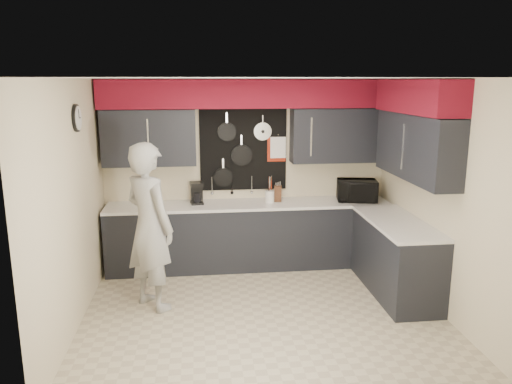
{
  "coord_description": "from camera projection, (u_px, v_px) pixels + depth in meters",
  "views": [
    {
      "loc": [
        -0.69,
        -5.21,
        2.58
      ],
      "look_at": [
        -0.01,
        0.5,
        1.29
      ],
      "focal_mm": 35.0,
      "sensor_mm": 36.0,
      "label": 1
    }
  ],
  "objects": [
    {
      "name": "knife_block",
      "position": [
        278.0,
        194.0,
        6.96
      ],
      "size": [
        0.11,
        0.11,
        0.22
      ],
      "primitive_type": "cube",
      "rotation": [
        0.0,
        0.0,
        -0.14
      ],
      "color": "#3D2013",
      "rests_on": "base_cabinets"
    },
    {
      "name": "back_wall_assembly",
      "position": [
        248.0,
        123.0,
        6.81
      ],
      "size": [
        4.0,
        0.36,
        2.6
      ],
      "color": "beige",
      "rests_on": "ground"
    },
    {
      "name": "right_wall_assembly",
      "position": [
        419.0,
        137.0,
        5.73
      ],
      "size": [
        0.36,
        3.5,
        2.6
      ],
      "color": "beige",
      "rests_on": "ground"
    },
    {
      "name": "base_cabinets",
      "position": [
        288.0,
        241.0,
        6.75
      ],
      "size": [
        3.95,
        2.2,
        0.92
      ],
      "color": "black",
      "rests_on": "ground"
    },
    {
      "name": "microwave",
      "position": [
        357.0,
        191.0,
        6.98
      ],
      "size": [
        0.59,
        0.46,
        0.3
      ],
      "primitive_type": "imported",
      "rotation": [
        0.0,
        0.0,
        -0.18
      ],
      "color": "black",
      "rests_on": "base_cabinets"
    },
    {
      "name": "person",
      "position": [
        150.0,
        227.0,
        5.63
      ],
      "size": [
        0.81,
        0.83,
        1.93
      ],
      "primitive_type": "imported",
      "rotation": [
        0.0,
        0.0,
        2.31
      ],
      "color": "#A0A09E",
      "rests_on": "ground"
    },
    {
      "name": "ground",
      "position": [
        262.0,
        311.0,
        5.7
      ],
      "size": [
        4.0,
        4.0,
        0.0
      ],
      "primitive_type": "plane",
      "color": "#BBB091",
      "rests_on": "ground"
    },
    {
      "name": "utensil_crock",
      "position": [
        270.0,
        197.0,
        6.9
      ],
      "size": [
        0.13,
        0.13,
        0.17
      ],
      "primitive_type": "cylinder",
      "color": "white",
      "rests_on": "base_cabinets"
    },
    {
      "name": "left_wall_assembly",
      "position": [
        73.0,
        203.0,
        5.19
      ],
      "size": [
        0.05,
        3.5,
        2.6
      ],
      "color": "beige",
      "rests_on": "ground"
    },
    {
      "name": "coffee_maker",
      "position": [
        197.0,
        192.0,
        6.84
      ],
      "size": [
        0.19,
        0.22,
        0.3
      ],
      "rotation": [
        0.0,
        0.0,
        0.14
      ],
      "color": "black",
      "rests_on": "base_cabinets"
    }
  ]
}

